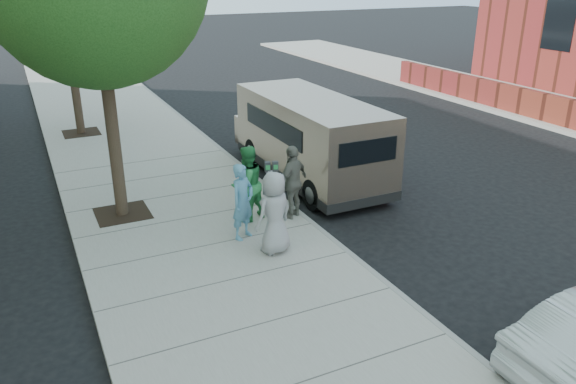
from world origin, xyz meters
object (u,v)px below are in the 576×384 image
(van, at_px, (308,136))
(person_gray_shirt, at_px, (274,213))
(parking_meter, at_px, (272,179))
(person_striped_polo, at_px, (293,182))
(person_green_shirt, at_px, (247,184))
(person_officer, at_px, (243,202))

(van, xyz_separation_m, person_gray_shirt, (-2.77, -3.84, -0.20))
(parking_meter, xyz_separation_m, van, (2.25, 2.56, 0.00))
(parking_meter, xyz_separation_m, person_striped_polo, (0.57, 0.10, -0.19))
(parking_meter, xyz_separation_m, person_gray_shirt, (-0.51, -1.27, -0.20))
(van, bearing_deg, person_gray_shirt, -125.88)
(van, xyz_separation_m, person_green_shirt, (-2.68, -2.17, -0.18))
(parking_meter, distance_m, van, 3.41)
(van, bearing_deg, person_officer, -136.21)
(van, distance_m, person_striped_polo, 2.99)
(parking_meter, bearing_deg, person_green_shirt, 152.16)
(parking_meter, relative_size, van, 0.24)
(person_striped_polo, bearing_deg, person_gray_shirt, 21.40)
(person_striped_polo, bearing_deg, van, -154.60)
(van, xyz_separation_m, person_officer, (-3.10, -2.98, -0.23))
(parking_meter, xyz_separation_m, person_green_shirt, (-0.42, 0.39, -0.18))
(person_gray_shirt, bearing_deg, van, -142.41)
(van, distance_m, person_gray_shirt, 4.73)
(person_green_shirt, relative_size, person_striped_polo, 1.02)
(person_gray_shirt, relative_size, person_striped_polo, 0.99)
(person_officer, height_order, person_striped_polo, person_striped_polo)
(person_green_shirt, height_order, person_striped_polo, person_green_shirt)
(person_striped_polo, bearing_deg, person_green_shirt, -46.65)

